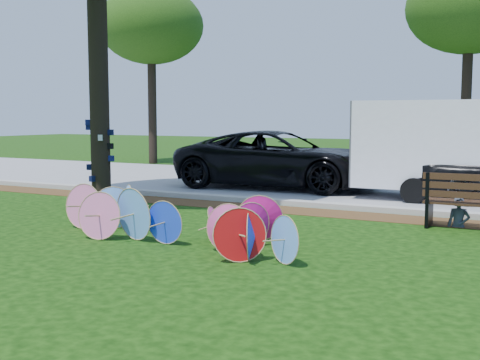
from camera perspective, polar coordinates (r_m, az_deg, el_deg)
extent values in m
plane|color=black|center=(9.30, -8.49, -6.53)|extent=(90.00, 90.00, 0.00)
cube|color=#472D16|center=(13.14, 3.08, -2.75)|extent=(90.00, 1.00, 0.01)
cube|color=#B7B5AD|center=(13.77, 4.29, -2.13)|extent=(90.00, 0.30, 0.12)
cube|color=gray|center=(17.64, 9.59, -0.58)|extent=(90.00, 8.00, 0.01)
cylinder|color=black|center=(14.16, -13.28, 10.47)|extent=(0.44, 0.44, 6.29)
cone|color=pink|center=(10.17, -13.05, -3.25)|extent=(0.82, 0.34, 0.81)
cone|color=#DD4692|center=(9.38, -0.79, -4.75)|extent=(0.24, 0.53, 0.52)
cone|color=red|center=(8.41, -0.09, -5.14)|extent=(0.75, 0.64, 0.77)
cone|color=blue|center=(8.42, 1.14, -5.43)|extent=(0.37, 0.67, 0.68)
cone|color=#66A5FF|center=(9.95, -9.80, -3.16)|extent=(0.90, 0.42, 0.88)
cone|color=#DD4692|center=(9.72, -2.09, -4.09)|extent=(0.46, 0.67, 0.60)
cone|color=blue|center=(9.60, -7.00, -3.97)|extent=(0.71, 0.18, 0.71)
cone|color=#66A5FF|center=(8.28, 4.51, -5.63)|extent=(0.64, 0.48, 0.69)
cone|color=#D0147D|center=(9.22, 1.08, -4.32)|extent=(0.51, 0.67, 0.72)
cone|color=pink|center=(11.21, -14.44, -2.37)|extent=(0.83, 0.23, 0.83)
cone|color=#66A5FF|center=(11.24, -10.86, -2.39)|extent=(0.70, 0.63, 0.78)
cone|color=#DD4692|center=(8.87, -1.24, -4.64)|extent=(0.75, 0.20, 0.75)
cone|color=#D0147D|center=(9.72, 1.88, -3.62)|extent=(0.80, 0.44, 0.77)
cone|color=#66A5FF|center=(10.98, -11.93, -2.60)|extent=(0.77, 0.50, 0.78)
imported|color=black|center=(16.99, 3.71, 1.95)|extent=(5.94, 3.03, 1.61)
cube|color=white|center=(15.35, 16.77, 3.29)|extent=(3.07, 2.03, 2.69)
imported|color=#3C4452|center=(11.61, 20.09, -1.58)|extent=(0.41, 0.28, 1.09)
cylinder|color=black|center=(26.00, -8.32, 7.06)|extent=(0.36, 0.36, 5.00)
ellipsoid|color=#15390D|center=(26.27, -8.43, 14.27)|extent=(4.40, 4.40, 3.20)
cylinder|color=black|center=(23.00, 20.63, 6.88)|extent=(0.36, 0.36, 5.00)
ellipsoid|color=#15390D|center=(23.30, 20.95, 15.01)|extent=(4.40, 4.40, 3.20)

